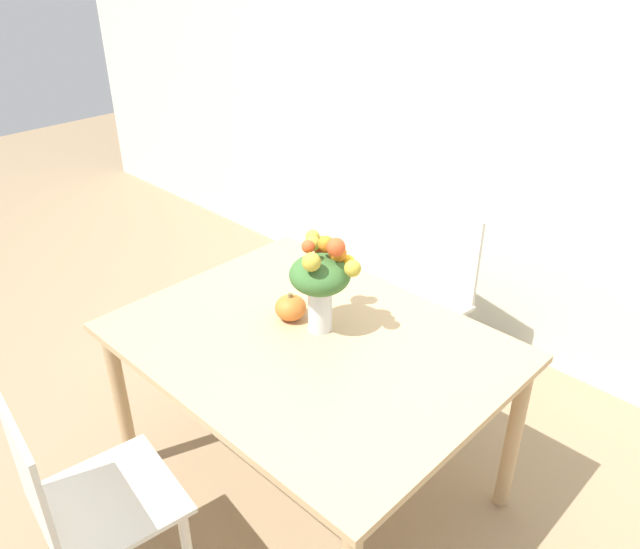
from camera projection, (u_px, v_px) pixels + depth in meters
name	position (u px, v px, depth m)	size (l,w,h in m)	color
ground_plane	(311.00, 482.00, 2.67)	(12.00, 12.00, 0.00)	#8E7556
wall_back	(532.00, 102.00, 2.94)	(8.00, 0.06, 2.70)	silver
dining_table	(310.00, 358.00, 2.35)	(1.39, 1.07, 0.75)	tan
flower_vase	(322.00, 276.00, 2.26)	(0.28, 0.27, 0.39)	silver
pumpkin	(291.00, 308.00, 2.40)	(0.12, 0.12, 0.11)	orange
dining_chair_near_window	(425.00, 296.00, 3.10)	(0.47, 0.47, 0.90)	silver
dining_chair_far_side	(86.00, 506.00, 1.98)	(0.48, 0.48, 0.90)	silver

